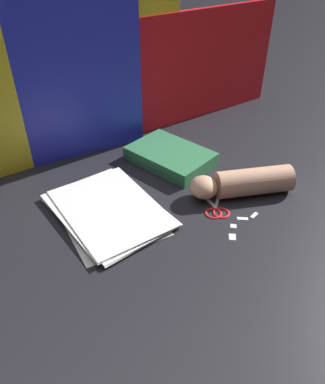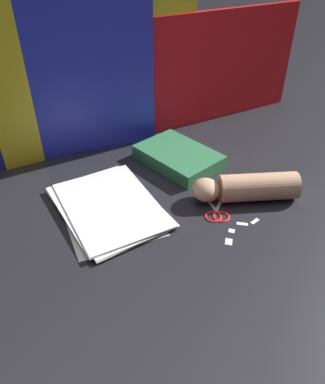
# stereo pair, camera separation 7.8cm
# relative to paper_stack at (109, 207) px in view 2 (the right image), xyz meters

# --- Properties ---
(ground_plane) EXTENTS (6.00, 6.00, 0.00)m
(ground_plane) POSITION_rel_paper_stack_xyz_m (0.13, -0.08, -0.01)
(ground_plane) COLOR black
(backdrop_panel_left) EXTENTS (0.80, 0.10, 0.50)m
(backdrop_panel_left) POSITION_rel_paper_stack_xyz_m (-0.11, 0.34, 0.24)
(backdrop_panel_left) COLOR #2833D1
(backdrop_panel_left) RESTS_ON ground_plane
(backdrop_panel_center) EXTENTS (0.67, 0.03, 0.50)m
(backdrop_panel_center) POSITION_rel_paper_stack_xyz_m (0.13, 0.34, 0.24)
(backdrop_panel_center) COLOR yellow
(backdrop_panel_center) RESTS_ON ground_plane
(backdrop_panel_right) EXTENTS (0.89, 0.02, 0.38)m
(backdrop_panel_right) POSITION_rel_paper_stack_xyz_m (0.45, 0.34, 0.18)
(backdrop_panel_right) COLOR red
(backdrop_panel_right) RESTS_ON ground_plane
(paper_stack) EXTENTS (0.26, 0.34, 0.02)m
(paper_stack) POSITION_rel_paper_stack_xyz_m (0.00, 0.00, 0.00)
(paper_stack) COLOR white
(paper_stack) RESTS_ON ground_plane
(book_closed) EXTENTS (0.23, 0.28, 0.04)m
(book_closed) POSITION_rel_paper_stack_xyz_m (0.28, 0.12, 0.01)
(book_closed) COLOR #2D7247
(book_closed) RESTS_ON ground_plane
(scissors) EXTENTS (0.15, 0.18, 0.01)m
(scissors) POSITION_rel_paper_stack_xyz_m (0.25, -0.13, -0.00)
(scissors) COLOR silver
(scissors) RESTS_ON ground_plane
(hand_forearm) EXTENTS (0.29, 0.18, 0.07)m
(hand_forearm) POSITION_rel_paper_stack_xyz_m (0.35, -0.13, 0.03)
(hand_forearm) COLOR tan
(hand_forearm) RESTS_ON ground_plane
(paper_scrap_near) EXTENTS (0.03, 0.03, 0.00)m
(paper_scrap_near) POSITION_rel_paper_stack_xyz_m (0.27, -0.21, -0.01)
(paper_scrap_near) COLOR white
(paper_scrap_near) RESTS_ON ground_plane
(paper_scrap_mid) EXTENTS (0.03, 0.02, 0.00)m
(paper_scrap_mid) POSITION_rel_paper_stack_xyz_m (0.31, -0.22, -0.01)
(paper_scrap_mid) COLOR white
(paper_scrap_mid) RESTS_ON ground_plane
(paper_scrap_far) EXTENTS (0.03, 0.03, 0.00)m
(paper_scrap_far) POSITION_rel_paper_stack_xyz_m (0.21, -0.25, -0.01)
(paper_scrap_far) COLOR white
(paper_scrap_far) RESTS_ON ground_plane
(paper_scrap_side) EXTENTS (0.02, 0.02, 0.00)m
(paper_scrap_side) POSITION_rel_paper_stack_xyz_m (0.23, -0.22, -0.01)
(paper_scrap_side) COLOR white
(paper_scrap_side) RESTS_ON ground_plane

